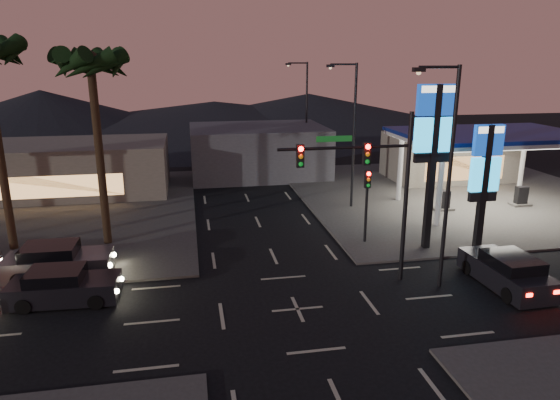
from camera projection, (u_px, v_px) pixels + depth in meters
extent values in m
plane|color=black|center=(297.00, 309.00, 21.13)|extent=(140.00, 140.00, 0.00)
cube|color=#47443F|center=(453.00, 194.00, 39.06)|extent=(24.00, 24.00, 0.12)
cube|color=#47443F|center=(14.00, 216.00, 33.45)|extent=(24.00, 24.00, 0.12)
cylinder|color=silver|center=(440.00, 188.00, 30.89)|extent=(0.36, 0.36, 5.00)
cylinder|color=silver|center=(400.00, 168.00, 36.57)|extent=(0.36, 0.36, 5.00)
cylinder|color=silver|center=(522.00, 163.00, 38.32)|extent=(0.36, 0.36, 5.00)
cube|color=silver|center=(490.00, 136.00, 33.88)|extent=(12.00, 8.00, 0.50)
cube|color=white|center=(489.00, 140.00, 33.96)|extent=(11.60, 7.60, 0.06)
cube|color=navy|center=(490.00, 134.00, 33.84)|extent=(12.20, 8.20, 0.25)
cube|color=black|center=(443.00, 200.00, 34.55)|extent=(0.80, 0.50, 1.40)
cube|color=black|center=(521.00, 196.00, 35.60)|extent=(0.80, 0.50, 1.40)
cube|color=#726B5B|center=(447.00, 157.00, 43.61)|extent=(10.00, 6.00, 4.00)
cube|color=black|center=(432.00, 170.00, 26.60)|extent=(0.35, 0.35, 9.00)
cube|color=navy|center=(437.00, 100.00, 25.60)|extent=(2.20, 0.30, 1.60)
cube|color=white|center=(438.00, 89.00, 25.45)|extent=(1.98, 0.32, 0.35)
cube|color=#19A8EF|center=(435.00, 135.00, 26.09)|extent=(2.20, 0.30, 1.80)
cube|color=black|center=(433.00, 157.00, 26.41)|extent=(2.09, 0.28, 0.50)
cube|color=black|center=(483.00, 191.00, 26.36)|extent=(0.35, 0.35, 7.00)
cube|color=navy|center=(489.00, 140.00, 25.63)|extent=(1.60, 0.30, 1.60)
cube|color=white|center=(490.00, 129.00, 25.48)|extent=(1.44, 0.32, 0.35)
cube|color=#19A8EF|center=(485.00, 174.00, 26.12)|extent=(1.60, 0.30, 1.80)
cube|color=black|center=(482.00, 196.00, 26.45)|extent=(1.52, 0.28, 0.50)
cylinder|color=black|center=(406.00, 199.00, 22.90)|extent=(0.20, 0.20, 8.00)
cylinder|color=black|center=(345.00, 148.00, 21.70)|extent=(6.00, 0.14, 0.14)
cube|color=#0C3F14|center=(334.00, 139.00, 21.50)|extent=(1.60, 0.05, 0.25)
cube|color=black|center=(367.00, 154.00, 21.95)|extent=(0.32, 0.25, 1.00)
sphere|color=#FF0C07|center=(368.00, 147.00, 21.72)|extent=(0.22, 0.22, 0.22)
sphere|color=orange|center=(368.00, 154.00, 21.81)|extent=(0.20, 0.20, 0.20)
sphere|color=#0CB226|center=(367.00, 162.00, 21.90)|extent=(0.20, 0.20, 0.20)
cube|color=black|center=(300.00, 156.00, 21.43)|extent=(0.32, 0.25, 1.00)
sphere|color=#FF0C07|center=(301.00, 149.00, 21.20)|extent=(0.22, 0.22, 0.22)
sphere|color=orange|center=(301.00, 157.00, 21.29)|extent=(0.20, 0.20, 0.20)
sphere|color=#0CB226|center=(301.00, 164.00, 21.37)|extent=(0.20, 0.20, 0.20)
cylinder|color=black|center=(366.00, 210.00, 28.17)|extent=(0.16, 0.16, 4.00)
cube|color=black|center=(368.00, 179.00, 27.69)|extent=(0.32, 0.25, 1.00)
sphere|color=#FF0C07|center=(369.00, 174.00, 27.45)|extent=(0.22, 0.22, 0.22)
sphere|color=orange|center=(369.00, 180.00, 27.54)|extent=(0.20, 0.20, 0.20)
sphere|color=#0CB226|center=(368.00, 185.00, 27.63)|extent=(0.20, 0.20, 0.20)
cylinder|color=black|center=(449.00, 182.00, 21.94)|extent=(0.18, 0.18, 10.00)
cylinder|color=black|center=(440.00, 67.00, 20.46)|extent=(1.80, 0.12, 0.12)
cube|color=black|center=(419.00, 70.00, 20.33)|extent=(0.50, 0.25, 0.18)
sphere|color=#FFCC8C|center=(419.00, 73.00, 20.36)|extent=(0.20, 0.20, 0.20)
cylinder|color=black|center=(354.00, 138.00, 34.25)|extent=(0.18, 0.18, 10.00)
cylinder|color=black|center=(344.00, 64.00, 32.76)|extent=(1.80, 0.12, 0.12)
cube|color=black|center=(330.00, 66.00, 32.63)|extent=(0.50, 0.25, 0.18)
sphere|color=#FFCC8C|center=(330.00, 68.00, 32.66)|extent=(0.20, 0.20, 0.20)
cylinder|color=black|center=(307.00, 116.00, 47.50)|extent=(0.18, 0.18, 10.00)
cylinder|color=black|center=(298.00, 63.00, 46.01)|extent=(1.80, 0.12, 0.12)
cube|color=black|center=(288.00, 64.00, 45.88)|extent=(0.50, 0.25, 0.18)
sphere|color=#FFCC8C|center=(288.00, 65.00, 45.92)|extent=(0.20, 0.20, 0.20)
cylinder|color=black|center=(100.00, 157.00, 27.16)|extent=(0.44, 0.44, 10.20)
sphere|color=black|center=(90.00, 59.00, 25.78)|extent=(0.90, 0.90, 0.90)
cone|color=black|center=(117.00, 65.00, 26.09)|extent=(0.90, 2.74, 1.91)
cone|color=black|center=(112.00, 65.00, 26.89)|extent=(2.57, 2.57, 1.91)
cone|color=black|center=(95.00, 65.00, 27.09)|extent=(2.74, 0.90, 1.91)
cone|color=black|center=(76.00, 65.00, 26.57)|extent=(2.57, 2.57, 1.91)
cone|color=black|center=(64.00, 66.00, 25.63)|extent=(0.90, 2.74, 1.91)
cone|color=black|center=(68.00, 66.00, 24.83)|extent=(2.57, 2.57, 1.91)
cone|color=black|center=(86.00, 66.00, 24.63)|extent=(2.74, 0.90, 1.91)
cone|color=black|center=(106.00, 66.00, 25.15)|extent=(2.57, 2.57, 1.91)
cylinder|color=black|center=(0.00, 154.00, 26.20)|extent=(0.44, 0.44, 10.80)
cone|color=black|center=(12.00, 53.00, 25.05)|extent=(0.90, 2.74, 1.91)
cone|color=black|center=(10.00, 53.00, 25.85)|extent=(2.57, 2.57, 1.91)
cube|color=#726B5B|center=(62.00, 168.00, 38.96)|extent=(16.00, 8.00, 4.00)
cube|color=#4C4C51|center=(258.00, 151.00, 45.49)|extent=(12.00, 9.00, 4.40)
cone|color=black|center=(42.00, 111.00, 72.73)|extent=(40.00, 40.00, 6.00)
cone|color=black|center=(309.00, 110.00, 79.87)|extent=(50.00, 50.00, 5.00)
cone|color=black|center=(215.00, 114.00, 77.37)|extent=(60.00, 60.00, 4.00)
cube|color=black|center=(65.00, 290.00, 21.64)|extent=(4.63, 2.11, 0.93)
cube|color=black|center=(56.00, 277.00, 21.43)|extent=(2.35, 1.86, 0.67)
cylinder|color=black|center=(104.00, 284.00, 22.74)|extent=(0.67, 0.28, 0.66)
cylinder|color=black|center=(96.00, 302.00, 21.06)|extent=(0.67, 0.28, 0.66)
cylinder|color=black|center=(37.00, 288.00, 22.35)|extent=(0.67, 0.28, 0.66)
cylinder|color=black|center=(23.00, 306.00, 20.68)|extent=(0.67, 0.28, 0.66)
sphere|color=#FFF2BF|center=(121.00, 279.00, 22.52)|extent=(0.23, 0.23, 0.23)
sphere|color=#FFF2BF|center=(116.00, 291.00, 21.33)|extent=(0.23, 0.23, 0.23)
cube|color=#FF140A|center=(14.00, 283.00, 21.89)|extent=(0.09, 0.26, 0.14)
cube|color=#FF140A|center=(3.00, 296.00, 20.71)|extent=(0.09, 0.26, 0.14)
cube|color=slate|center=(59.00, 265.00, 24.16)|extent=(4.96, 2.13, 1.01)
cube|color=black|center=(50.00, 252.00, 23.92)|extent=(2.49, 1.94, 0.73)
cylinder|color=black|center=(97.00, 260.00, 25.39)|extent=(0.72, 0.28, 0.72)
cylinder|color=black|center=(90.00, 275.00, 23.58)|extent=(0.72, 0.28, 0.72)
cylinder|color=black|center=(31.00, 264.00, 24.88)|extent=(0.72, 0.28, 0.72)
cylinder|color=black|center=(19.00, 280.00, 23.07)|extent=(0.72, 0.28, 0.72)
sphere|color=#FFF2BF|center=(114.00, 255.00, 25.18)|extent=(0.25, 0.25, 0.25)
sphere|color=#FFF2BF|center=(110.00, 265.00, 23.90)|extent=(0.25, 0.25, 0.25)
cube|color=#FF140A|center=(9.00, 259.00, 24.35)|extent=(0.09, 0.28, 0.16)
sphere|color=#FFF2BF|center=(1.00, 261.00, 24.71)|extent=(0.21, 0.21, 0.21)
cube|color=black|center=(506.00, 274.00, 23.15)|extent=(2.19, 4.90, 0.99)
cube|color=black|center=(512.00, 263.00, 22.66)|extent=(1.95, 2.48, 0.71)
cylinder|color=black|center=(468.00, 268.00, 24.48)|extent=(0.29, 0.71, 0.70)
cylinder|color=black|center=(502.00, 264.00, 24.86)|extent=(0.29, 0.71, 0.70)
cylinder|color=black|center=(508.00, 295.00, 21.58)|extent=(0.29, 0.71, 0.70)
cylinder|color=black|center=(546.00, 291.00, 21.97)|extent=(0.29, 0.71, 0.70)
cube|color=#FF140A|center=(529.00, 295.00, 20.70)|extent=(0.28, 0.10, 0.15)
cube|color=#FF140A|center=(557.00, 292.00, 20.97)|extent=(0.28, 0.10, 0.15)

